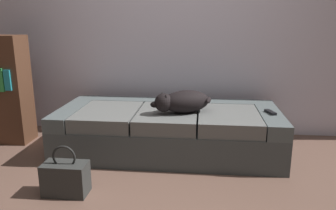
% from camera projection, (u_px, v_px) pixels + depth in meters
% --- Properties ---
extents(ground_plane, '(10.00, 10.00, 0.00)m').
position_uv_depth(ground_plane, '(153.00, 209.00, 2.24)').
color(ground_plane, brown).
extents(back_wall, '(6.40, 0.10, 2.80)m').
position_uv_depth(back_wall, '(175.00, 5.00, 3.54)').
color(back_wall, silver).
rests_on(back_wall, ground).
extents(couch, '(2.08, 0.93, 0.43)m').
position_uv_depth(couch, '(169.00, 130.00, 3.19)').
color(couch, '#414748').
rests_on(couch, ground).
extents(dog_dark, '(0.57, 0.41, 0.20)m').
position_uv_depth(dog_dark, '(182.00, 102.00, 2.98)').
color(dog_dark, black).
rests_on(dog_dark, couch).
extents(tv_remote, '(0.09, 0.16, 0.02)m').
position_uv_depth(tv_remote, '(270.00, 112.00, 2.98)').
color(tv_remote, black).
rests_on(tv_remote, couch).
extents(handbag, '(0.32, 0.18, 0.38)m').
position_uv_depth(handbag, '(66.00, 178.00, 2.42)').
color(handbag, '#2E302E').
rests_on(handbag, ground).
extents(bookshelf, '(0.56, 0.30, 1.10)m').
position_uv_depth(bookshelf, '(0.00, 90.00, 3.39)').
color(bookshelf, '#503020').
rests_on(bookshelf, ground).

